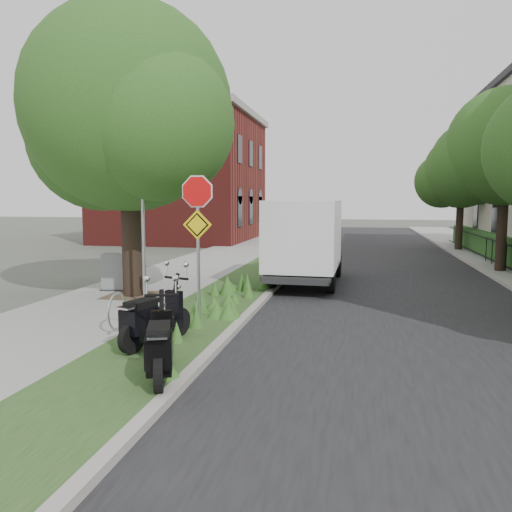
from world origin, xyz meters
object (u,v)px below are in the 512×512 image
at_px(scooter_near, 160,352).
at_px(scooter_far, 149,323).
at_px(utility_cabinet, 116,272).
at_px(sign_assembly, 198,217).
at_px(box_truck, 306,238).

distance_m(scooter_near, scooter_far, 1.71).
bearing_deg(utility_cabinet, sign_assembly, -40.10).
bearing_deg(scooter_near, box_truck, 83.41).
bearing_deg(sign_assembly, scooter_near, -80.14).
height_order(scooter_far, utility_cabinet, utility_cabinet).
bearing_deg(sign_assembly, box_truck, 73.23).
height_order(sign_assembly, scooter_far, sign_assembly).
relative_size(scooter_far, utility_cabinet, 1.70).
height_order(sign_assembly, box_truck, sign_assembly).
bearing_deg(box_truck, utility_cabinet, -152.20).
distance_m(scooter_near, box_truck, 9.37).
relative_size(sign_assembly, scooter_far, 1.81).
xyz_separation_m(sign_assembly, scooter_near, (0.63, -3.62, -1.79)).
xyz_separation_m(scooter_far, utility_cabinet, (-3.26, 5.04, 0.08)).
bearing_deg(scooter_far, box_truck, 76.24).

